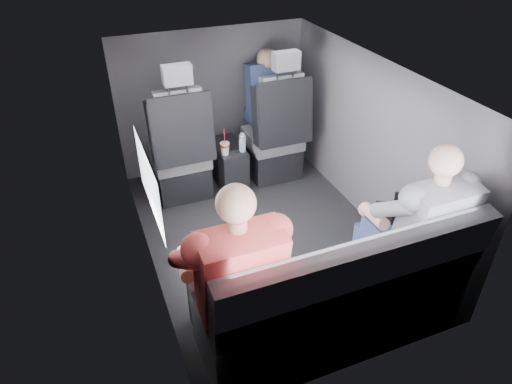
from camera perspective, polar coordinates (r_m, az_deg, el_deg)
name	(u,v)px	position (r m, az deg, el deg)	size (l,w,h in m)	color
floor	(265,236)	(3.71, 1.12, -5.58)	(2.60, 2.60, 0.00)	black
ceiling	(267,74)	(3.04, 1.40, 14.58)	(2.60, 2.60, 0.00)	#B2B2AD
panel_left	(142,189)	(3.13, -14.11, 0.33)	(0.02, 2.60, 1.35)	#56565B
panel_right	(371,143)	(3.73, 14.17, 5.96)	(0.02, 2.60, 1.35)	#56565B
panel_front	(213,101)	(4.43, -5.44, 11.31)	(1.80, 0.02, 1.35)	#56565B
panel_back	(365,283)	(2.42, 13.52, -11.03)	(1.80, 0.02, 1.35)	#56565B
side_window	(149,182)	(2.76, -13.27, 1.17)	(0.02, 0.75, 0.42)	white
seatbelt	(284,106)	(3.98, 3.53, 10.74)	(0.05, 0.01, 0.65)	black
front_seat_left	(181,156)	(4.04, -9.39, 4.42)	(0.52, 0.58, 1.26)	black
front_seat_right	(275,139)	(4.29, 2.39, 6.64)	(0.52, 0.58, 1.26)	black
center_console	(229,165)	(4.27, -3.43, 3.45)	(0.24, 0.48, 0.41)	black
rear_bench	(335,301)	(2.81, 9.82, -13.30)	(1.60, 0.57, 0.92)	#56565B
soda_cup	(225,148)	(4.00, -3.91, 5.50)	(0.08, 0.08, 0.25)	white
water_bottle	(242,143)	(4.04, -1.72, 6.15)	(0.06, 0.06, 0.18)	#A9CBE4
laptop_white	(212,258)	(2.56, -5.51, -8.25)	(0.40, 0.39, 0.27)	white
laptop_black	(408,212)	(3.06, 18.49, -2.41)	(0.39, 0.42, 0.23)	black
passenger_rear_left	(232,276)	(2.44, -3.04, -10.41)	(0.53, 0.65, 1.27)	#2D2D32
passenger_rear_right	(415,226)	(2.94, 19.24, -4.08)	(0.51, 0.63, 1.23)	navy
passenger_front_right	(267,94)	(4.37, 1.33, 12.12)	(0.38, 0.38, 0.74)	navy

